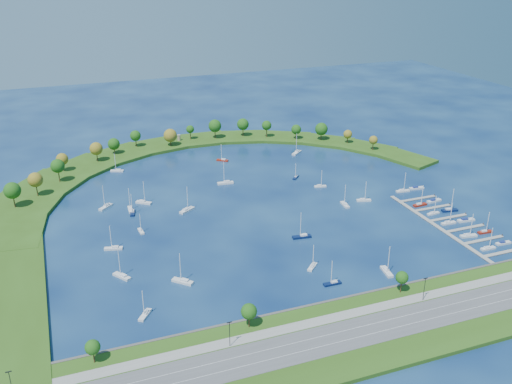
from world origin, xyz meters
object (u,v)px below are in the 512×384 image
object	(u,v)px
moored_boat_0	(144,202)
moored_boat_20	(183,281)
moored_boat_10	(226,182)
moored_boat_4	(141,230)
docked_boat_9	(434,201)
docked_boat_3	(485,231)
moored_boat_6	(333,283)
moored_boat_17	(297,152)
moored_boat_16	(296,177)
moored_boat_12	(145,314)
docked_boat_7	(450,210)
docked_boat_10	(403,190)
moored_boat_3	(130,209)
moored_boat_15	(302,236)
moored_boat_7	(106,206)
docked_boat_5	(466,220)
moored_boat_18	(364,200)
moored_boat_8	(345,204)
moored_boat_13	(312,266)
docked_boat_1	(503,243)
docked_boat_2	(469,235)
docked_boat_11	(416,188)
moored_boat_19	(387,271)
harbor_tower	(179,138)
dock_system	(449,224)
moored_boat_5	(114,248)
moored_boat_11	(117,170)
docked_boat_4	(449,222)
docked_boat_6	(433,213)
moored_boat_2	(133,212)
moored_boat_14	(187,210)
moored_boat_21	(320,186)
moored_boat_1	(223,160)

from	to	relation	value
moored_boat_0	moored_boat_20	bearing A→B (deg)	-51.71
moored_boat_10	moored_boat_4	bearing A→B (deg)	44.31
docked_boat_9	docked_boat_3	bearing A→B (deg)	-96.41
moored_boat_6	moored_boat_17	bearing A→B (deg)	-108.04
moored_boat_16	moored_boat_12	bearing A→B (deg)	-1.33
docked_boat_7	docked_boat_10	bearing A→B (deg)	114.14
docked_boat_10	moored_boat_6	bearing A→B (deg)	-133.38
moored_boat_3	moored_boat_15	xyz separation A→B (m)	(72.86, -61.18, 0.03)
docked_boat_10	moored_boat_7	bearing A→B (deg)	172.41
docked_boat_5	docked_boat_7	bearing A→B (deg)	94.70
moored_boat_18	moored_boat_8	bearing A→B (deg)	-155.43
moored_boat_13	moored_boat_20	world-z (taller)	moored_boat_20
moored_boat_15	docked_boat_1	distance (m)	95.50
docked_boat_7	docked_boat_2	bearing A→B (deg)	-101.04
moored_boat_0	moored_boat_15	size ratio (longest dim) A/B	0.97
docked_boat_1	docked_boat_11	distance (m)	71.84
moored_boat_19	moored_boat_7	bearing A→B (deg)	-127.67
harbor_tower	moored_boat_15	size ratio (longest dim) A/B	0.32
dock_system	docked_boat_11	size ratio (longest dim) A/B	9.14
moored_boat_5	docked_boat_5	distance (m)	177.31
moored_boat_8	docked_boat_9	xyz separation A→B (m)	(48.82, -12.97, -0.24)
moored_boat_17	moored_boat_18	xyz separation A→B (m)	(1.34, -86.89, -0.09)
moored_boat_12	moored_boat_20	size ratio (longest dim) A/B	0.84
moored_boat_3	moored_boat_16	xyz separation A→B (m)	(102.63, 11.75, -0.08)
docked_boat_1	moored_boat_6	bearing A→B (deg)	-175.65
moored_boat_5	moored_boat_15	size ratio (longest dim) A/B	0.91
moored_boat_12	moored_boat_19	size ratio (longest dim) A/B	0.88
moored_boat_5	docked_boat_9	size ratio (longest dim) A/B	1.36
moored_boat_12	moored_boat_20	distance (m)	26.21
moored_boat_17	moored_boat_18	size ratio (longest dim) A/B	1.23
moored_boat_15	moored_boat_19	xyz separation A→B (m)	(20.51, -42.55, -0.01)
moored_boat_17	moored_boat_11	bearing A→B (deg)	-43.77
docked_boat_4	docked_boat_6	world-z (taller)	docked_boat_4
moored_boat_2	moored_boat_4	size ratio (longest dim) A/B	1.15
moored_boat_14	moored_boat_13	bearing A→B (deg)	-97.54
moored_boat_8	moored_boat_21	size ratio (longest dim) A/B	1.16
moored_boat_20	docked_boat_11	bearing A→B (deg)	-117.05
moored_boat_6	docked_boat_3	size ratio (longest dim) A/B	1.01
moored_boat_1	moored_boat_5	size ratio (longest dim) A/B	0.94
docked_boat_1	docked_boat_11	world-z (taller)	docked_boat_11
moored_boat_8	moored_boat_17	world-z (taller)	moored_boat_17
moored_boat_20	docked_boat_6	bearing A→B (deg)	-127.93
moored_boat_17	docked_boat_6	size ratio (longest dim) A/B	1.37
moored_boat_10	docked_boat_11	xyz separation A→B (m)	(102.21, -47.09, -0.32)
docked_boat_9	moored_boat_7	bearing A→B (deg)	155.41
moored_boat_4	docked_boat_7	size ratio (longest dim) A/B	0.77
moored_boat_8	docked_boat_11	xyz separation A→B (m)	(50.72, 6.07, -0.25)
moored_boat_11	moored_boat_14	world-z (taller)	moored_boat_14
moored_boat_17	docked_boat_4	xyz separation A→B (m)	(26.94, -127.44, -0.09)
docked_boat_11	docked_boat_4	bearing A→B (deg)	-99.48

